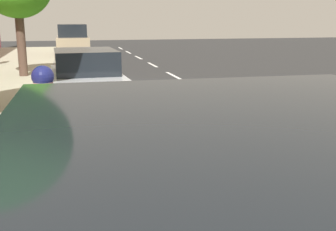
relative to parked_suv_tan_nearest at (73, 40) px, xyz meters
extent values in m
plane|color=#2A2A2A|center=(-0.99, 12.88, -1.03)|extent=(65.93, 65.93, 0.00)
cube|color=gray|center=(1.02, 12.88, -0.96)|extent=(0.16, 41.21, 0.14)
cube|color=white|center=(-3.84, -6.62, -1.02)|extent=(0.14, 2.20, 0.01)
cube|color=white|center=(-3.84, -2.42, -1.02)|extent=(0.14, 2.20, 0.01)
cube|color=white|center=(-3.84, 1.78, -1.02)|extent=(0.14, 2.20, 0.01)
cube|color=white|center=(-3.84, 5.98, -1.02)|extent=(0.14, 2.20, 0.01)
cube|color=white|center=(-3.84, 10.18, -1.02)|extent=(0.14, 2.20, 0.01)
cube|color=white|center=(-3.84, 14.38, -1.02)|extent=(0.14, 2.20, 0.01)
cube|color=white|center=(-3.84, 18.58, -1.02)|extent=(0.14, 2.20, 0.01)
cube|color=white|center=(-0.45, 12.88, -1.02)|extent=(0.12, 41.21, 0.01)
cube|color=tan|center=(0.00, 0.00, -0.25)|extent=(1.94, 4.72, 0.90)
cube|color=black|center=(0.00, 0.00, 0.58)|extent=(1.70, 3.11, 0.76)
cylinder|color=black|center=(0.89, 1.45, -0.65)|extent=(0.23, 0.76, 0.76)
cylinder|color=black|center=(-0.86, 1.46, -0.65)|extent=(0.23, 0.76, 0.76)
cylinder|color=black|center=(0.86, -1.46, -0.65)|extent=(0.23, 0.76, 0.76)
cylinder|color=black|center=(-0.89, -1.45, -0.65)|extent=(0.23, 0.76, 0.76)
cube|color=#B7BABF|center=(-0.02, 15.68, -0.43)|extent=(1.92, 4.46, 0.64)
cube|color=black|center=(-0.02, 15.68, 0.19)|extent=(1.63, 2.16, 0.60)
cylinder|color=black|center=(0.74, 17.08, -0.70)|extent=(0.24, 0.67, 0.66)
cylinder|color=black|center=(-0.88, 17.02, -0.70)|extent=(0.24, 0.67, 0.66)
cylinder|color=black|center=(0.84, 14.35, -0.70)|extent=(0.24, 0.67, 0.66)
cylinder|color=black|center=(-0.78, 14.29, -0.70)|extent=(0.24, 0.67, 0.66)
torus|color=black|center=(0.16, 22.34, -0.68)|extent=(0.55, 0.49, 0.69)
torus|color=black|center=(0.95, 21.66, -0.68)|extent=(0.55, 0.49, 0.69)
cylinder|color=#197233|center=(0.46, 22.09, -0.59)|extent=(0.51, 0.45, 0.51)
cylinder|color=#197233|center=(0.73, 21.85, -0.60)|extent=(0.13, 0.12, 0.48)
cylinder|color=#197233|center=(0.50, 22.05, -0.36)|extent=(0.57, 0.51, 0.05)
cylinder|color=#197233|center=(0.82, 21.77, -0.76)|extent=(0.29, 0.26, 0.19)
cylinder|color=#197233|center=(0.86, 21.74, -0.52)|extent=(0.22, 0.20, 0.33)
cylinder|color=#197233|center=(0.19, 22.32, -0.52)|extent=(0.11, 0.10, 0.34)
cube|color=black|center=(0.77, 21.81, -0.33)|extent=(0.25, 0.23, 0.05)
cylinder|color=black|center=(0.22, 22.29, -0.29)|extent=(0.32, 0.36, 0.03)
cylinder|color=#C6B284|center=(0.81, 21.64, -0.60)|extent=(0.15, 0.15, 0.86)
cylinder|color=#C6B284|center=(0.70, 21.47, -0.60)|extent=(0.15, 0.15, 0.86)
cube|color=white|center=(0.75, 21.55, 0.13)|extent=(0.40, 0.44, 0.61)
cylinder|color=white|center=(0.89, 21.77, 0.10)|extent=(0.10, 0.10, 0.58)
cylinder|color=white|center=(0.62, 21.33, 0.10)|extent=(0.10, 0.10, 0.58)
sphere|color=tan|center=(0.75, 21.55, 0.56)|extent=(0.24, 0.24, 0.24)
sphere|color=navy|center=(0.75, 21.55, 0.60)|extent=(0.27, 0.27, 0.27)
cube|color=black|center=(0.92, 21.44, 0.15)|extent=(0.31, 0.35, 0.44)
cylinder|color=#503A2D|center=(2.10, 9.85, 0.44)|extent=(0.33, 0.33, 2.67)
camera|label=1|loc=(0.47, 26.64, 1.27)|focal=43.79mm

